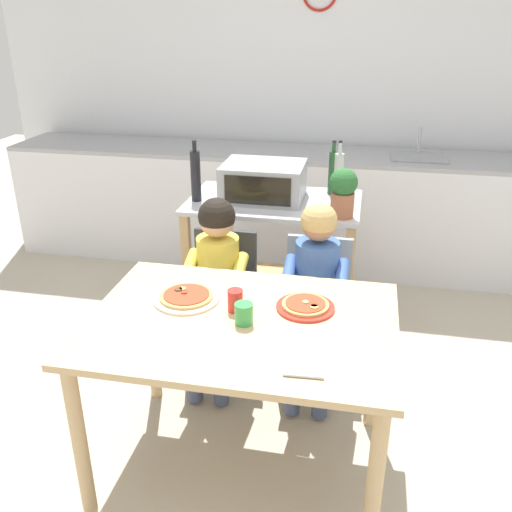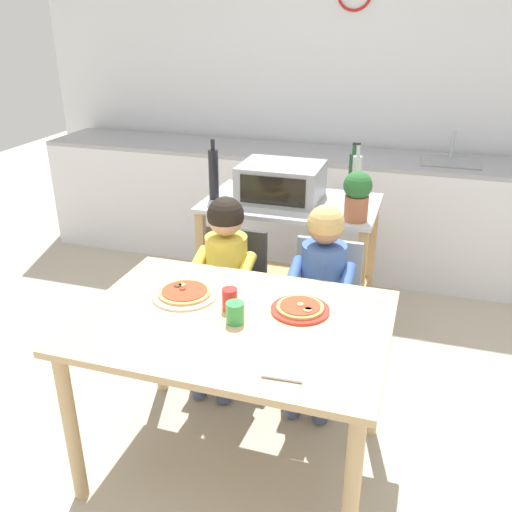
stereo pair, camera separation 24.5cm
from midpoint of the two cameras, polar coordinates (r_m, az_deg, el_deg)
ground_plane at (r=3.53m, az=0.43°, el=-8.64°), size 10.53×10.53×0.00m
back_wall_tiled at (r=4.62m, az=4.54°, el=17.10°), size 5.23×0.14×2.70m
kitchen_counter at (r=4.43m, az=3.50°, el=4.86°), size 4.71×0.60×1.10m
kitchen_island_cart at (r=3.43m, az=-0.24°, el=1.23°), size 1.02×0.63×0.86m
toaster_oven at (r=3.33m, az=-1.35°, el=7.63°), size 0.48×0.39×0.22m
bottle_clear_vinegar at (r=3.43m, az=5.84°, el=8.60°), size 0.05×0.05×0.33m
bottle_squat_spirits at (r=3.31m, az=-8.35°, el=8.18°), size 0.06×0.06×0.36m
bottle_tall_green_wine at (r=3.26m, az=6.32°, el=8.00°), size 0.05×0.05×0.37m
potted_herb_plant at (r=3.03m, az=6.64°, el=6.60°), size 0.15×0.15×0.27m
dining_table at (r=2.32m, az=-4.55°, el=-8.85°), size 1.25×0.89×0.76m
dining_chair_left at (r=3.05m, az=-5.80°, el=-3.99°), size 0.36×0.36×0.81m
dining_chair_right at (r=2.95m, az=3.80°, el=-4.91°), size 0.36×0.36×0.81m
child_in_yellow_shirt at (r=2.86m, az=-6.64°, el=-1.81°), size 0.32×0.42×1.03m
child_in_blue_striped_shirt at (r=2.76m, az=3.56°, el=-2.82°), size 0.32×0.42×1.04m
pizza_plate_white at (r=2.43m, az=-10.04°, el=-4.24°), size 0.28×0.28×0.03m
pizza_plate_red_rimmed at (r=2.33m, az=2.10°, el=-5.23°), size 0.25×0.25×0.03m
drinking_cup_red at (r=2.31m, az=-5.19°, el=-4.64°), size 0.06×0.06×0.09m
drinking_cup_green at (r=2.21m, az=-4.44°, el=-6.00°), size 0.07×0.07×0.09m
serving_spoon at (r=1.93m, az=1.20°, el=-12.36°), size 0.14×0.02×0.01m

